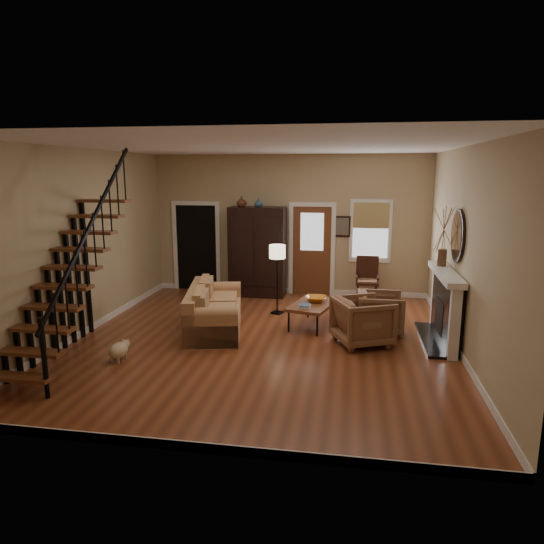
% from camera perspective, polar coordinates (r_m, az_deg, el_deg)
% --- Properties ---
extents(room, '(7.00, 7.33, 3.30)m').
position_cam_1_polar(room, '(9.94, -1.65, 3.67)').
color(room, brown).
rests_on(room, ground).
extents(staircase, '(0.94, 2.80, 3.20)m').
position_cam_1_polar(staircase, '(7.95, -23.09, 1.42)').
color(staircase, brown).
rests_on(staircase, ground).
extents(fireplace, '(0.33, 1.95, 2.30)m').
position_cam_1_polar(fireplace, '(8.82, 19.94, -3.14)').
color(fireplace, black).
rests_on(fireplace, ground).
extents(armoire, '(1.30, 0.60, 2.10)m').
position_cam_1_polar(armoire, '(11.41, -1.71, 2.39)').
color(armoire, black).
rests_on(armoire, ground).
extents(vase_a, '(0.24, 0.24, 0.25)m').
position_cam_1_polar(vase_a, '(11.25, -3.61, 8.26)').
color(vase_a, '#4C2619').
rests_on(vase_a, armoire).
extents(vase_b, '(0.20, 0.20, 0.21)m').
position_cam_1_polar(vase_b, '(11.17, -1.59, 8.16)').
color(vase_b, '#334C60').
rests_on(vase_b, armoire).
extents(sofa, '(1.34, 2.28, 0.80)m').
position_cam_1_polar(sofa, '(9.06, -6.76, -4.35)').
color(sofa, '#B47F52').
rests_on(sofa, ground).
extents(coffee_table, '(0.97, 1.32, 0.45)m').
position_cam_1_polar(coffee_table, '(9.28, 4.77, -5.04)').
color(coffee_table, brown).
rests_on(coffee_table, ground).
extents(bowl, '(0.40, 0.40, 0.10)m').
position_cam_1_polar(bowl, '(9.35, 5.18, -3.17)').
color(bowl, orange).
rests_on(bowl, coffee_table).
extents(books, '(0.22, 0.29, 0.05)m').
position_cam_1_polar(books, '(8.93, 3.87, -4.00)').
color(books, beige).
rests_on(books, coffee_table).
extents(armchair_left, '(1.17, 1.15, 0.81)m').
position_cam_1_polar(armchair_left, '(8.41, 10.61, -5.71)').
color(armchair_left, brown).
rests_on(armchair_left, ground).
extents(armchair_right, '(0.84, 0.81, 0.75)m').
position_cam_1_polar(armchair_right, '(9.07, 12.61, -4.70)').
color(armchair_right, brown).
rests_on(armchair_right, ground).
extents(floor_lamp, '(0.43, 0.43, 1.44)m').
position_cam_1_polar(floor_lamp, '(9.95, 0.62, -0.91)').
color(floor_lamp, black).
rests_on(floor_lamp, ground).
extents(side_chair, '(0.54, 0.54, 1.02)m').
position_cam_1_polar(side_chair, '(11.11, 11.12, -0.91)').
color(side_chair, '#331810').
rests_on(side_chair, ground).
extents(dog, '(0.29, 0.44, 0.30)m').
position_cam_1_polar(dog, '(7.99, -17.61, -8.93)').
color(dog, beige).
rests_on(dog, ground).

